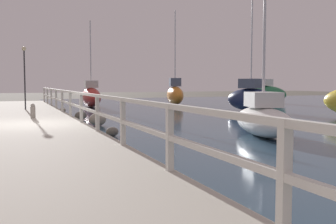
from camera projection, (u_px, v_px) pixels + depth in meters
ground_plane at (34, 135)px, 12.96m from camera, size 120.00×120.00×0.00m
dock_walkway at (34, 129)px, 12.95m from camera, size 3.33×36.00×0.36m
railing at (81, 102)px, 13.46m from camera, size 0.10×32.50×1.03m
boulder_downstream at (98, 119)px, 15.66m from camera, size 0.68×0.61×0.51m
boulder_far_strip at (63, 110)px, 22.65m from camera, size 0.37×0.33×0.28m
boulder_upstream at (112, 132)px, 12.54m from camera, size 0.40×0.36×0.30m
boulder_water_edge at (81, 116)px, 18.13m from camera, size 0.54×0.49×0.40m
mooring_bollard at (33, 111)px, 15.03m from camera, size 0.19×0.19×0.56m
dock_lamp at (24, 67)px, 19.96m from camera, size 0.22×0.22×3.20m
sailboat_orange at (175, 94)px, 31.11m from camera, size 1.95×3.64×7.38m
sailboat_green at (264, 93)px, 34.32m from camera, size 2.12×5.07×5.89m
sailboat_red at (91, 96)px, 28.35m from camera, size 1.60×4.91×6.15m
sailboat_white at (263, 118)px, 12.57m from camera, size 2.40×4.15×6.86m
sailboat_navy at (251, 98)px, 23.90m from camera, size 2.61×3.66×8.04m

